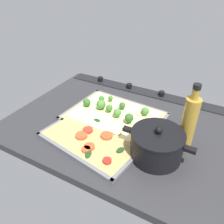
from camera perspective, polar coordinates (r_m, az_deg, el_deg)
ground_plane at (r=91.67cm, az=1.62°, el=-3.29°), size 85.86×64.43×3.00cm
stove_control_panel at (r=113.08cm, az=8.33°, el=5.24°), size 82.42×7.00×2.60cm
baking_tray_front at (r=92.91cm, az=0.55°, el=-1.30°), size 40.11×31.37×1.30cm
broccoli_pizza at (r=92.21cm, az=0.54°, el=-0.55°), size 37.54×28.80×6.00cm
baking_tray_back at (r=82.30cm, az=-4.70°, el=-6.72°), size 39.18×29.22×1.30cm
veggie_pizza_back at (r=81.57cm, az=-4.69°, el=-6.51°), size 36.42×26.46×1.90cm
cooking_pot at (r=74.03cm, az=11.32°, el=-8.19°), size 23.96×17.09×12.07cm
oil_bottle at (r=78.24cm, az=19.05°, el=-2.31°), size 4.97×4.97×23.63cm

